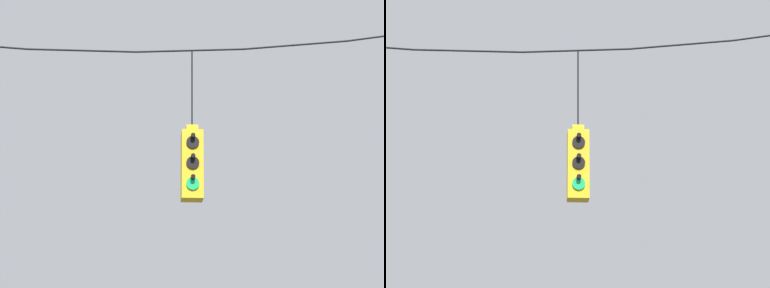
# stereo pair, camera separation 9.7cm
# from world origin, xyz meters

# --- Properties ---
(span_wire) EXTENTS (12.35, 0.03, 0.63)m
(span_wire) POSITION_xyz_m (0.00, 0.06, 6.92)
(span_wire) COLOR black
(traffic_light_near_right_pole) EXTENTS (0.34, 0.46, 2.51)m
(traffic_light_near_right_pole) POSITION_xyz_m (1.80, 0.05, 4.83)
(traffic_light_near_right_pole) COLOR yellow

